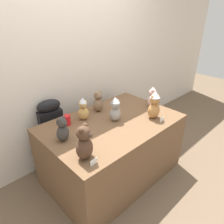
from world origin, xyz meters
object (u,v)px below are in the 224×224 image
at_px(teddy_bear_ash, 115,109).
at_px(teddy_bear_honey, 83,109).
at_px(teddy_bear_blush, 152,98).
at_px(teddy_bear_charcoal, 62,130).
at_px(display_table, 112,149).
at_px(instrument_case, 53,134).
at_px(teddy_bear_caramel, 154,105).
at_px(teddy_bear_mocha, 98,102).
at_px(teddy_bear_cocoa, 84,143).
at_px(party_cup_red, 67,120).

bearing_deg(teddy_bear_ash, teddy_bear_honey, 144.95).
bearing_deg(teddy_bear_blush, teddy_bear_honey, 126.96).
height_order(teddy_bear_charcoal, teddy_bear_honey, teddy_bear_honey).
distance_m(display_table, teddy_bear_honey, 0.59).
height_order(display_table, teddy_bear_ash, teddy_bear_ash).
bearing_deg(instrument_case, display_table, -47.98).
bearing_deg(teddy_bear_caramel, teddy_bear_mocha, 130.01).
relative_size(teddy_bear_honey, teddy_bear_cocoa, 0.84).
height_order(teddy_bear_ash, teddy_bear_cocoa, teddy_bear_cocoa).
xyz_separation_m(teddy_bear_honey, teddy_bear_blush, (0.83, -0.32, -0.01)).
bearing_deg(teddy_bear_cocoa, party_cup_red, 42.57).
bearing_deg(party_cup_red, instrument_case, 94.05).
bearing_deg(teddy_bear_blush, teddy_bear_charcoal, 142.40).
height_order(teddy_bear_caramel, teddy_bear_blush, teddy_bear_caramel).
bearing_deg(teddy_bear_cocoa, teddy_bear_charcoal, 59.94).
distance_m(teddy_bear_ash, teddy_bear_honey, 0.35).
distance_m(teddy_bear_ash, party_cup_red, 0.53).
xyz_separation_m(display_table, teddy_bear_honey, (-0.19, 0.26, 0.50)).
xyz_separation_m(instrument_case, teddy_bear_cocoa, (-0.17, -0.92, 0.42)).
bearing_deg(teddy_bear_mocha, teddy_bear_cocoa, -149.98).
relative_size(display_table, party_cup_red, 13.71).
height_order(display_table, teddy_bear_caramel, teddy_bear_caramel).
relative_size(teddy_bear_mocha, party_cup_red, 2.35).
bearing_deg(teddy_bear_caramel, teddy_bear_honey, 148.20).
xyz_separation_m(instrument_case, teddy_bear_caramel, (0.82, -0.88, 0.43)).
height_order(teddy_bear_honey, teddy_bear_cocoa, teddy_bear_cocoa).
xyz_separation_m(teddy_bear_blush, teddy_bear_cocoa, (-1.22, -0.23, 0.03)).
bearing_deg(teddy_bear_blush, teddy_bear_ash, 142.31).
relative_size(teddy_bear_caramel, teddy_bear_mocha, 1.24).
bearing_deg(teddy_bear_mocha, teddy_bear_honey, 178.52).
bearing_deg(party_cup_red, display_table, -35.97).
distance_m(teddy_bear_caramel, teddy_bear_cocoa, 0.99).
relative_size(teddy_bear_charcoal, teddy_bear_cocoa, 0.79).
bearing_deg(teddy_bear_ash, teddy_bear_caramel, -22.72).
relative_size(display_table, teddy_bear_caramel, 4.69).
relative_size(display_table, teddy_bear_ash, 5.34).
xyz_separation_m(teddy_bear_charcoal, teddy_bear_mocha, (0.64, 0.25, 0.00)).
height_order(teddy_bear_charcoal, teddy_bear_caramel, teddy_bear_caramel).
height_order(instrument_case, teddy_bear_cocoa, teddy_bear_cocoa).
bearing_deg(instrument_case, teddy_bear_charcoal, -97.77).
xyz_separation_m(teddy_bear_charcoal, teddy_bear_cocoa, (-0.01, -0.35, 0.03)).
relative_size(instrument_case, teddy_bear_mocha, 3.60).
relative_size(display_table, teddy_bear_cocoa, 4.78).
xyz_separation_m(display_table, teddy_bear_charcoal, (-0.58, 0.06, 0.49)).
bearing_deg(party_cup_red, teddy_bear_honey, -8.21).
relative_size(teddy_bear_blush, party_cup_red, 2.26).
height_order(teddy_bear_cocoa, party_cup_red, teddy_bear_cocoa).
relative_size(teddy_bear_honey, party_cup_red, 2.40).
relative_size(teddy_bear_ash, teddy_bear_cocoa, 0.89).
xyz_separation_m(instrument_case, teddy_bear_ash, (0.46, -0.63, 0.41)).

